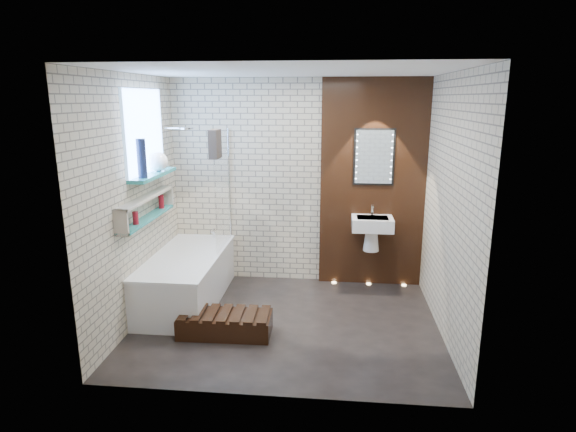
# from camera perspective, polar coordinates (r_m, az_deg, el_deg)

# --- Properties ---
(ground) EXTENTS (3.20, 3.20, 0.00)m
(ground) POSITION_cam_1_polar(r_m,az_deg,el_deg) (5.26, -0.17, -12.66)
(ground) COLOR black
(ground) RESTS_ON ground
(room_shell) EXTENTS (3.24, 3.20, 2.60)m
(room_shell) POSITION_cam_1_polar(r_m,az_deg,el_deg) (4.82, -0.18, 1.30)
(room_shell) COLOR #C0B399
(room_shell) RESTS_ON ground
(walnut_panel) EXTENTS (1.30, 0.06, 2.60)m
(walnut_panel) POSITION_cam_1_polar(r_m,az_deg,el_deg) (6.05, 10.08, 3.71)
(walnut_panel) COLOR black
(walnut_panel) RESTS_ON ground
(clerestory_window) EXTENTS (0.18, 1.00, 0.94)m
(clerestory_window) POSITION_cam_1_polar(r_m,az_deg,el_deg) (5.45, -16.63, 8.61)
(clerestory_window) COLOR #7FADE0
(clerestory_window) RESTS_ON room_shell
(display_niche) EXTENTS (0.14, 1.30, 0.26)m
(display_niche) POSITION_cam_1_polar(r_m,az_deg,el_deg) (5.35, -16.52, 0.92)
(display_niche) COLOR teal
(display_niche) RESTS_ON room_shell
(bathtub) EXTENTS (0.79, 1.74, 0.70)m
(bathtub) POSITION_cam_1_polar(r_m,az_deg,el_deg) (5.78, -11.96, -7.27)
(bathtub) COLOR white
(bathtub) RESTS_ON ground
(bath_screen) EXTENTS (0.01, 0.78, 1.40)m
(bath_screen) POSITION_cam_1_polar(r_m,az_deg,el_deg) (5.83, -7.82, 3.20)
(bath_screen) COLOR white
(bath_screen) RESTS_ON bathtub
(towel) EXTENTS (0.10, 0.25, 0.32)m
(towel) POSITION_cam_1_polar(r_m,az_deg,el_deg) (5.47, -8.73, 8.50)
(towel) COLOR black
(towel) RESTS_ON bath_screen
(shower_head) EXTENTS (0.18, 0.18, 0.02)m
(shower_head) POSITION_cam_1_polar(r_m,az_deg,el_deg) (5.91, -12.04, 10.22)
(shower_head) COLOR silver
(shower_head) RESTS_ON room_shell
(washbasin) EXTENTS (0.50, 0.36, 0.58)m
(washbasin) POSITION_cam_1_polar(r_m,az_deg,el_deg) (5.97, 10.01, -1.45)
(washbasin) COLOR white
(washbasin) RESTS_ON walnut_panel
(led_mirror) EXTENTS (0.50, 0.02, 0.70)m
(led_mirror) POSITION_cam_1_polar(r_m,az_deg,el_deg) (5.97, 10.25, 6.95)
(led_mirror) COLOR black
(led_mirror) RESTS_ON walnut_panel
(walnut_step) EXTENTS (0.94, 0.43, 0.21)m
(walnut_step) POSITION_cam_1_polar(r_m,az_deg,el_deg) (5.04, -7.51, -12.72)
(walnut_step) COLOR black
(walnut_step) RESTS_ON ground
(niche_bottles) EXTENTS (0.06, 0.80, 0.16)m
(niche_bottles) POSITION_cam_1_polar(r_m,az_deg,el_deg) (5.48, -16.00, 0.96)
(niche_bottles) COLOR maroon
(niche_bottles) RESTS_ON display_niche
(sill_vases) EXTENTS (0.22, 0.61, 0.40)m
(sill_vases) POSITION_cam_1_polar(r_m,az_deg,el_deg) (5.46, -15.71, 6.38)
(sill_vases) COLOR white
(sill_vases) RESTS_ON clerestory_window
(floor_uplights) EXTENTS (0.96, 0.06, 0.01)m
(floor_uplights) POSITION_cam_1_polar(r_m,az_deg,el_deg) (6.34, 9.63, -7.99)
(floor_uplights) COLOR #FFD899
(floor_uplights) RESTS_ON ground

